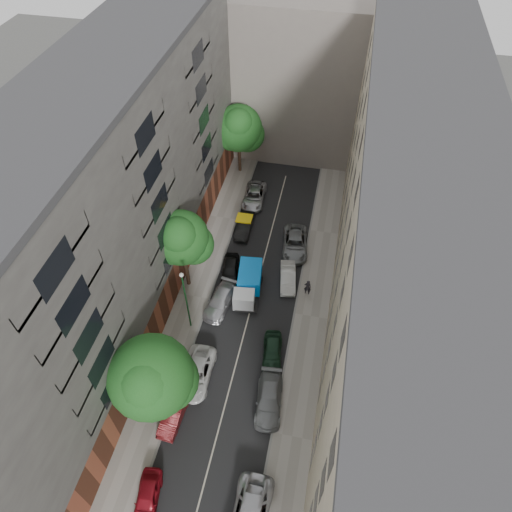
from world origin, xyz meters
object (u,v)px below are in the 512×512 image
(car_left_5, at_px, (244,226))
(lamp_post, at_px, (185,296))
(tree_near, at_px, (152,379))
(tree_mid, at_px, (182,240))
(car_left_2, at_px, (197,373))
(car_left_3, at_px, (220,301))
(car_right_1, at_px, (269,400))
(tarp_truck, at_px, (248,284))
(tree_far, at_px, (239,130))
(car_left_1, at_px, (174,414))
(pedestrian, at_px, (308,287))
(car_right_4, at_px, (295,243))
(car_left_4, at_px, (230,270))
(car_right_2, at_px, (272,352))
(car_right_3, at_px, (288,277))
(car_left_0, at_px, (147,497))
(car_left_6, at_px, (254,196))

(car_left_5, bearing_deg, lamp_post, -99.45)
(tree_near, height_order, tree_mid, tree_mid)
(car_left_2, bearing_deg, tree_near, -118.61)
(car_left_3, distance_m, car_right_1, 10.37)
(tarp_truck, xyz_separation_m, tree_far, (-4.95, 17.95, 4.50))
(car_left_1, xyz_separation_m, pedestrian, (8.33, 13.90, 0.41))
(car_right_4, distance_m, tree_far, 15.00)
(car_left_3, distance_m, lamp_post, 5.08)
(car_left_4, height_order, car_left_5, car_left_5)
(car_right_2, bearing_deg, car_right_3, 82.36)
(car_left_2, bearing_deg, car_left_0, -94.94)
(car_left_0, distance_m, tree_near, 7.75)
(car_left_4, xyz_separation_m, pedestrian, (7.60, -0.90, 0.35))
(car_left_6, bearing_deg, car_left_0, -93.66)
(car_left_2, bearing_deg, car_left_3, 88.65)
(car_right_2, bearing_deg, car_right_4, 82.36)
(tarp_truck, bearing_deg, car_left_2, -110.03)
(car_left_1, distance_m, tree_near, 4.75)
(car_left_5, xyz_separation_m, tree_mid, (-3.50, -8.34, 5.48))
(tarp_truck, xyz_separation_m, car_right_4, (3.40, 6.56, -0.55))
(car_left_0, relative_size, car_right_1, 0.77)
(tree_mid, bearing_deg, car_left_5, 67.20)
(car_right_3, height_order, tree_mid, tree_mid)
(car_left_5, height_order, tree_mid, tree_mid)
(car_left_2, height_order, pedestrian, pedestrian)
(tarp_truck, height_order, car_right_3, tarp_truck)
(car_left_6, distance_m, pedestrian, 14.30)
(tree_mid, bearing_deg, tree_far, 87.63)
(car_right_2, bearing_deg, tree_far, 101.45)
(pedestrian, bearing_deg, lamp_post, 33.66)
(car_left_5, xyz_separation_m, car_right_2, (5.60, -14.20, -0.03))
(lamp_post, bearing_deg, tarp_truck, 48.62)
(car_left_2, distance_m, car_right_3, 12.70)
(tree_near, bearing_deg, car_right_3, 63.59)
(car_left_4, bearing_deg, car_right_1, -71.87)
(car_left_3, height_order, tree_near, tree_near)
(car_right_1, distance_m, tree_mid, 14.97)
(car_left_6, relative_size, lamp_post, 0.71)
(car_left_2, xyz_separation_m, car_left_5, (0.00, 17.40, 0.00))
(tree_far, bearing_deg, car_left_1, -86.26)
(car_left_0, xyz_separation_m, tree_mid, (-2.91, 18.48, 5.55))
(car_left_4, bearing_deg, car_left_5, 81.48)
(car_left_1, xyz_separation_m, car_right_1, (6.85, 2.60, 0.07))
(car_right_2, height_order, tree_mid, tree_mid)
(tarp_truck, height_order, car_left_1, tarp_truck)
(car_right_3, distance_m, lamp_post, 10.85)
(car_left_3, xyz_separation_m, car_right_4, (5.60, 8.56, 0.06))
(car_left_6, distance_m, tree_mid, 14.84)
(car_right_1, distance_m, pedestrian, 11.40)
(car_left_4, height_order, lamp_post, lamp_post)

